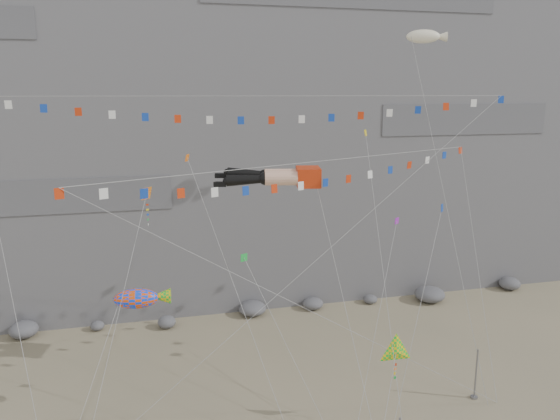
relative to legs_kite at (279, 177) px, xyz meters
name	(u,v)px	position (x,y,z in m)	size (l,w,h in m)	color
ground	(303,416)	(0.29, -5.32, -14.97)	(120.00, 120.00, 0.00)	gray
cliff	(224,52)	(0.29, 26.68, 10.03)	(80.00, 28.00, 50.00)	slate
talus_boulders	(252,309)	(0.29, 11.68, -14.37)	(60.00, 3.00, 1.20)	slate
anchor_pole_right	(476,374)	(12.35, -6.16, -13.15)	(0.12, 0.12, 3.64)	slate
legs_kite	(279,177)	(0.00, 0.00, 0.00)	(7.48, 14.80, 19.53)	red
flag_banner_upper	(256,96)	(-1.14, 2.12, 5.41)	(36.79, 12.98, 26.82)	red
flag_banner_lower	(314,162)	(1.76, -2.29, 1.26)	(29.38, 12.80, 20.58)	red
harlequin_kite	(146,195)	(-8.91, -1.84, -0.50)	(5.35, 9.00, 17.20)	red
fish_windsock	(136,299)	(-9.83, -3.54, -6.56)	(6.61, 6.91, 11.32)	#E4480B
delta_kite	(396,352)	(5.47, -7.77, -9.87)	(5.12, 5.91, 8.46)	yellow
blimp_windsock	(423,37)	(12.66, 4.35, 9.85)	(3.90, 12.95, 27.46)	#F9EFCC
small_kite_a	(189,164)	(-5.93, 1.66, 0.91)	(5.36, 13.57, 21.27)	orange
small_kite_b	(396,225)	(8.86, -0.14, -3.85)	(7.77, 10.59, 16.68)	purple
small_kite_c	(246,261)	(-3.09, -3.76, -4.60)	(4.93, 8.42, 13.78)	green
small_kite_d	(366,139)	(7.63, 3.04, 2.17)	(4.33, 17.00, 24.28)	yellow
small_kite_e	(441,211)	(10.79, -3.00, -2.32)	(7.69, 8.12, 16.37)	#1238A0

